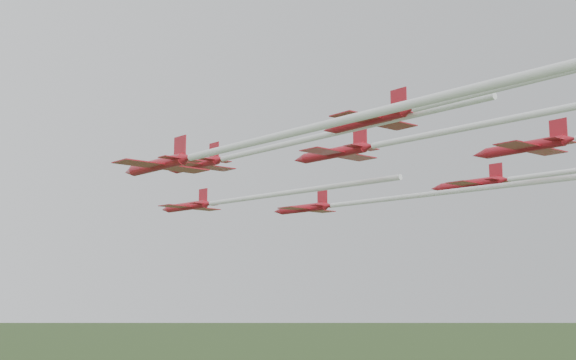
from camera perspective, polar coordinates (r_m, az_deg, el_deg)
jet_lead at (r=99.64m, az=-4.98°, el=-1.68°), size 9.48×45.27×2.80m
jet_row2_left at (r=76.02m, az=-3.25°, el=2.14°), size 8.61×45.53×2.58m
jet_row2_right at (r=91.79m, az=7.08°, el=-1.58°), size 9.03×55.89×2.67m
jet_row3_left at (r=55.12m, az=-3.50°, el=2.84°), size 8.60×52.75×2.56m
jet_row3_mid at (r=70.38m, az=10.48°, el=3.43°), size 9.31×52.62×2.77m
jet_row3_right at (r=90.54m, az=18.80°, el=0.30°), size 9.17×44.64×2.74m
jet_row4_left at (r=51.34m, az=21.66°, el=8.16°), size 8.28×67.19×2.49m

